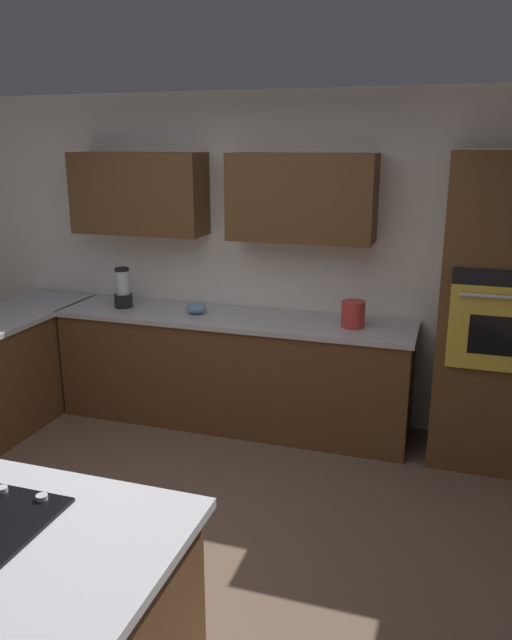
% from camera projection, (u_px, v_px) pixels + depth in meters
% --- Properties ---
extents(ground_plane, '(14.00, 14.00, 0.00)m').
position_uv_depth(ground_plane, '(147.00, 548.00, 3.52)').
color(ground_plane, brown).
extents(wall_back, '(6.00, 0.44, 2.60)m').
position_uv_depth(wall_back, '(249.00, 244.00, 5.03)').
color(wall_back, white).
rests_on(wall_back, ground).
extents(lower_cabinets_back, '(2.80, 0.60, 0.86)m').
position_uv_depth(lower_cabinets_back, '(233.00, 372.00, 5.01)').
color(lower_cabinets_back, brown).
rests_on(lower_cabinets_back, ground).
extents(countertop_back, '(2.84, 0.64, 0.04)m').
position_uv_depth(countertop_back, '(232.00, 319.00, 4.88)').
color(countertop_back, '#B2B2B7').
rests_on(countertop_back, lower_cabinets_back).
extents(wall_oven, '(0.80, 0.66, 2.17)m').
position_uv_depth(wall_oven, '(500.00, 313.00, 4.25)').
color(wall_oven, brown).
rests_on(wall_oven, ground).
extents(blender, '(0.15, 0.15, 0.33)m').
position_uv_depth(blender, '(123.00, 290.00, 5.11)').
color(blender, black).
rests_on(blender, countertop_back).
extents(mixing_bowl, '(0.16, 0.16, 0.09)m').
position_uv_depth(mixing_bowl, '(196.00, 308.00, 4.95)').
color(mixing_bowl, '#668CB2').
rests_on(mixing_bowl, countertop_back).
extents(kettle, '(0.18, 0.18, 0.20)m').
position_uv_depth(kettle, '(353.00, 314.00, 4.56)').
color(kettle, red).
rests_on(kettle, countertop_back).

